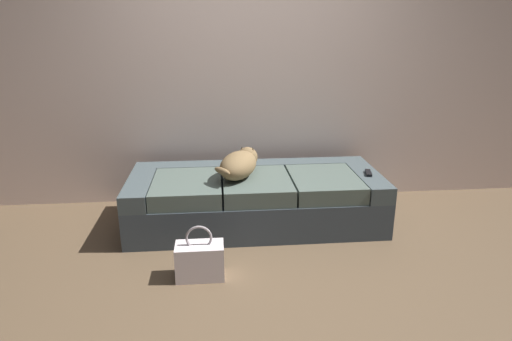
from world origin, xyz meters
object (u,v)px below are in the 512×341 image
(couch, at_px, (255,199))
(handbag, at_px, (200,260))
(dog_tan, at_px, (240,164))
(tv_remote, at_px, (368,173))

(couch, bearing_deg, handbag, -118.32)
(handbag, bearing_deg, dog_tan, 68.18)
(couch, bearing_deg, tv_remote, -5.18)
(couch, distance_m, dog_tan, 0.36)
(handbag, bearing_deg, couch, 61.68)
(dog_tan, bearing_deg, tv_remote, -2.47)
(dog_tan, bearing_deg, handbag, -111.82)
(dog_tan, distance_m, tv_remote, 1.08)
(tv_remote, xyz_separation_m, handbag, (-1.39, -0.75, -0.32))
(dog_tan, xyz_separation_m, tv_remote, (1.07, -0.05, -0.10))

